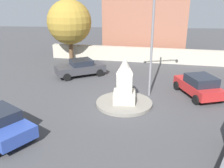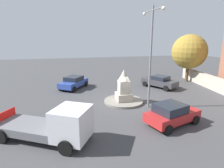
{
  "view_description": "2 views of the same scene",
  "coord_description": "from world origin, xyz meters",
  "px_view_note": "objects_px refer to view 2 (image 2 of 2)",
  "views": [
    {
      "loc": [
        -0.39,
        14.65,
        6.74
      ],
      "look_at": [
        0.74,
        0.64,
        1.63
      ],
      "focal_mm": 39.49,
      "sensor_mm": 36.0,
      "label": 1
    },
    {
      "loc": [
        -15.67,
        4.95,
        5.94
      ],
      "look_at": [
        1.0,
        0.89,
        1.57
      ],
      "focal_mm": 29.46,
      "sensor_mm": 36.0,
      "label": 2
    }
  ],
  "objects_px": {
    "tree_near_wall": "(189,52)",
    "car_dark_grey_parked_right": "(160,81)",
    "car_red_near_island": "(172,114)",
    "streetlamp": "(151,49)",
    "truck_white_waiting": "(55,125)",
    "monument": "(124,87)",
    "car_blue_approaching": "(74,82)"
  },
  "relations": [
    {
      "from": "car_red_near_island",
      "to": "truck_white_waiting",
      "type": "distance_m",
      "value": 7.79
    },
    {
      "from": "car_red_near_island",
      "to": "car_dark_grey_parked_right",
      "type": "bearing_deg",
      "value": -23.07
    },
    {
      "from": "streetlamp",
      "to": "truck_white_waiting",
      "type": "relative_size",
      "value": 1.39
    },
    {
      "from": "monument",
      "to": "streetlamp",
      "type": "distance_m",
      "value": 4.28
    },
    {
      "from": "car_blue_approaching",
      "to": "tree_near_wall",
      "type": "relative_size",
      "value": 0.67
    },
    {
      "from": "streetlamp",
      "to": "car_dark_grey_parked_right",
      "type": "bearing_deg",
      "value": -35.43
    },
    {
      "from": "car_red_near_island",
      "to": "streetlamp",
      "type": "bearing_deg",
      "value": 3.03
    },
    {
      "from": "tree_near_wall",
      "to": "car_dark_grey_parked_right",
      "type": "bearing_deg",
      "value": 111.77
    },
    {
      "from": "streetlamp",
      "to": "truck_white_waiting",
      "type": "bearing_deg",
      "value": 116.42
    },
    {
      "from": "car_blue_approaching",
      "to": "car_dark_grey_parked_right",
      "type": "bearing_deg",
      "value": -101.37
    },
    {
      "from": "car_red_near_island",
      "to": "truck_white_waiting",
      "type": "height_order",
      "value": "truck_white_waiting"
    },
    {
      "from": "monument",
      "to": "truck_white_waiting",
      "type": "bearing_deg",
      "value": 133.03
    },
    {
      "from": "car_red_near_island",
      "to": "tree_near_wall",
      "type": "xyz_separation_m",
      "value": [
        11.26,
        -9.15,
        3.27
      ]
    },
    {
      "from": "streetlamp",
      "to": "car_blue_approaching",
      "type": "distance_m",
      "value": 10.77
    },
    {
      "from": "monument",
      "to": "car_dark_grey_parked_right",
      "type": "xyz_separation_m",
      "value": [
        4.02,
        -5.8,
        -0.77
      ]
    },
    {
      "from": "streetlamp",
      "to": "car_red_near_island",
      "type": "xyz_separation_m",
      "value": [
        -3.42,
        -0.18,
        -4.25
      ]
    },
    {
      "from": "streetlamp",
      "to": "tree_near_wall",
      "type": "relative_size",
      "value": 1.31
    },
    {
      "from": "car_dark_grey_parked_right",
      "to": "tree_near_wall",
      "type": "distance_m",
      "value": 6.56
    },
    {
      "from": "truck_white_waiting",
      "to": "tree_near_wall",
      "type": "bearing_deg",
      "value": -55.56
    },
    {
      "from": "car_dark_grey_parked_right",
      "to": "car_red_near_island",
      "type": "xyz_separation_m",
      "value": [
        -9.16,
        3.9,
        0.04
      ]
    },
    {
      "from": "monument",
      "to": "tree_near_wall",
      "type": "distance_m",
      "value": 12.89
    },
    {
      "from": "monument",
      "to": "truck_white_waiting",
      "type": "height_order",
      "value": "monument"
    },
    {
      "from": "car_blue_approaching",
      "to": "truck_white_waiting",
      "type": "bearing_deg",
      "value": 172.53
    },
    {
      "from": "car_dark_grey_parked_right",
      "to": "tree_near_wall",
      "type": "bearing_deg",
      "value": -68.23
    },
    {
      "from": "streetlamp",
      "to": "tree_near_wall",
      "type": "distance_m",
      "value": 12.23
    },
    {
      "from": "monument",
      "to": "car_dark_grey_parked_right",
      "type": "relative_size",
      "value": 0.65
    },
    {
      "from": "streetlamp",
      "to": "car_blue_approaching",
      "type": "xyz_separation_m",
      "value": [
        7.78,
        6.08,
        -4.28
      ]
    },
    {
      "from": "car_blue_approaching",
      "to": "truck_white_waiting",
      "type": "height_order",
      "value": "truck_white_waiting"
    },
    {
      "from": "monument",
      "to": "car_red_near_island",
      "type": "xyz_separation_m",
      "value": [
        -5.14,
        -1.9,
        -0.73
      ]
    },
    {
      "from": "car_blue_approaching",
      "to": "car_red_near_island",
      "type": "xyz_separation_m",
      "value": [
        -11.21,
        -6.26,
        0.03
      ]
    },
    {
      "from": "monument",
      "to": "car_blue_approaching",
      "type": "height_order",
      "value": "monument"
    },
    {
      "from": "car_blue_approaching",
      "to": "car_red_near_island",
      "type": "distance_m",
      "value": 12.84
    }
  ]
}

